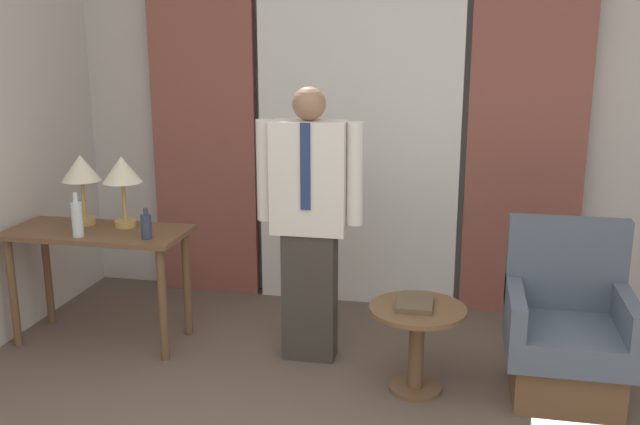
{
  "coord_description": "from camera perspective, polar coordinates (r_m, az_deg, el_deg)",
  "views": [
    {
      "loc": [
        0.71,
        -1.8,
        1.9
      ],
      "look_at": [
        -0.04,
        1.92,
        0.94
      ],
      "focal_mm": 40.0,
      "sensor_mm": 36.0,
      "label": 1
    }
  ],
  "objects": [
    {
      "name": "book",
      "position": [
        3.87,
        7.6,
        -7.22
      ],
      "size": [
        0.19,
        0.26,
        0.03
      ],
      "color": "brown",
      "rests_on": "side_table"
    },
    {
      "name": "armchair",
      "position": [
        4.07,
        19.1,
        -9.34
      ],
      "size": [
        0.64,
        0.62,
        0.93
      ],
      "color": "brown",
      "rests_on": "ground_plane"
    },
    {
      "name": "table_lamp_right",
      "position": [
        4.53,
        -15.55,
        3.01
      ],
      "size": [
        0.24,
        0.24,
        0.44
      ],
      "color": "tan",
      "rests_on": "desk"
    },
    {
      "name": "curtain_sheer_center",
      "position": [
        4.95,
        3.07,
        7.07
      ],
      "size": [
        1.4,
        0.06,
        2.58
      ],
      "color": "white",
      "rests_on": "ground_plane"
    },
    {
      "name": "wall_back",
      "position": [
        5.07,
        3.3,
        7.92
      ],
      "size": [
        10.0,
        0.06,
        2.7
      ],
      "color": "beige",
      "rests_on": "ground_plane"
    },
    {
      "name": "curtain_drape_left",
      "position": [
        5.23,
        -9.31,
        7.29
      ],
      "size": [
        0.77,
        0.06,
        2.58
      ],
      "color": "brown",
      "rests_on": "ground_plane"
    },
    {
      "name": "bottle_by_lamp",
      "position": [
        4.29,
        -13.73,
        -1.07
      ],
      "size": [
        0.06,
        0.06,
        0.19
      ],
      "color": "#2D3851",
      "rests_on": "desk"
    },
    {
      "name": "bottle_near_edge",
      "position": [
        4.44,
        -18.85,
        -0.46
      ],
      "size": [
        0.07,
        0.07,
        0.27
      ],
      "color": "silver",
      "rests_on": "desk"
    },
    {
      "name": "desk",
      "position": [
        4.61,
        -17.3,
        -2.81
      ],
      "size": [
        1.1,
        0.5,
        0.73
      ],
      "color": "brown",
      "rests_on": "ground_plane"
    },
    {
      "name": "person",
      "position": [
        4.1,
        -0.85,
        -0.31
      ],
      "size": [
        0.62,
        0.2,
        1.61
      ],
      "color": "#38332D",
      "rests_on": "ground_plane"
    },
    {
      "name": "side_table",
      "position": [
        3.92,
        7.76,
        -9.59
      ],
      "size": [
        0.52,
        0.52,
        0.48
      ],
      "color": "brown",
      "rests_on": "ground_plane"
    },
    {
      "name": "curtain_drape_right",
      "position": [
        4.92,
        16.24,
        6.48
      ],
      "size": [
        0.77,
        0.06,
        2.58
      ],
      "color": "brown",
      "rests_on": "ground_plane"
    },
    {
      "name": "table_lamp_left",
      "position": [
        4.66,
        -18.57,
        3.09
      ],
      "size": [
        0.24,
        0.24,
        0.44
      ],
      "color": "tan",
      "rests_on": "desk"
    }
  ]
}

